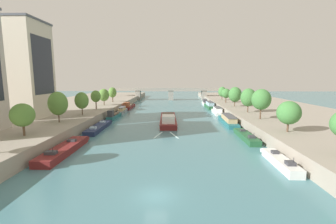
# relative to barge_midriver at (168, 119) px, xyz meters

# --- Properties ---
(ground_plane) EXTENTS (400.00, 400.00, 0.00)m
(ground_plane) POSITION_rel_barge_midriver_xyz_m (-0.21, -40.82, -0.99)
(ground_plane) COLOR teal
(quay_left) EXTENTS (36.00, 170.00, 2.54)m
(quay_left) POSITION_rel_barge_midriver_xyz_m (-37.22, 14.18, 0.29)
(quay_left) COLOR gray
(quay_left) RESTS_ON ground
(quay_right) EXTENTS (36.00, 170.00, 2.54)m
(quay_right) POSITION_rel_barge_midriver_xyz_m (36.79, 14.18, 0.29)
(quay_right) COLOR gray
(quay_right) RESTS_ON ground
(barge_midriver) EXTENTS (5.07, 22.64, 3.20)m
(barge_midriver) POSITION_rel_barge_midriver_xyz_m (0.00, 0.00, 0.00)
(barge_midriver) COLOR maroon
(barge_midriver) RESTS_ON ground
(wake_behind_barge) EXTENTS (5.60, 5.98, 0.03)m
(wake_behind_barge) POSITION_rel_barge_midriver_xyz_m (-0.10, -14.30, -0.97)
(wake_behind_barge) COLOR silver
(wake_behind_barge) RESTS_ON ground
(moored_boat_left_end) EXTENTS (3.05, 15.03, 2.30)m
(moored_boat_left_end) POSITION_rel_barge_midriver_xyz_m (-16.92, -26.90, -0.36)
(moored_boat_left_end) COLOR maroon
(moored_boat_left_end) RESTS_ON ground
(moored_boat_left_midway) EXTENTS (2.94, 15.79, 2.13)m
(moored_boat_left_midway) POSITION_rel_barge_midriver_xyz_m (-17.00, -8.61, -0.44)
(moored_boat_left_midway) COLOR #1E284C
(moored_boat_left_midway) RESTS_ON ground
(moored_boat_left_near) EXTENTS (2.36, 10.68, 3.08)m
(moored_boat_left_near) POSITION_rel_barge_midriver_xyz_m (-17.23, 6.07, -0.07)
(moored_boat_left_near) COLOR #23666B
(moored_boat_left_near) RESTS_ON ground
(moored_boat_left_upstream) EXTENTS (2.21, 10.94, 2.23)m
(moored_boat_left_upstream) POSITION_rel_barge_midriver_xyz_m (-17.31, 18.43, -0.05)
(moored_boat_left_upstream) COLOR gray
(moored_boat_left_upstream) RESTS_ON ground
(moored_boat_left_far) EXTENTS (3.01, 14.75, 2.93)m
(moored_boat_left_far) POSITION_rel_barge_midriver_xyz_m (-17.49, 31.40, -0.09)
(moored_boat_left_far) COLOR maroon
(moored_boat_left_far) RESTS_ON ground
(moored_boat_right_second) EXTENTS (2.15, 10.45, 2.29)m
(moored_boat_right_second) POSITION_rel_barge_midriver_xyz_m (17.15, -31.55, -0.35)
(moored_boat_right_second) COLOR silver
(moored_boat_right_second) RESTS_ON ground
(moored_boat_right_upstream) EXTENTS (2.24, 12.41, 2.23)m
(moored_boat_right_upstream) POSITION_rel_barge_midriver_xyz_m (16.73, -16.94, -0.39)
(moored_boat_right_upstream) COLOR #235633
(moored_boat_right_upstream) RESTS_ON ground
(moored_boat_right_far) EXTENTS (3.20, 16.66, 2.46)m
(moored_boat_right_far) POSITION_rel_barge_midriver_xyz_m (16.76, -0.91, 0.04)
(moored_boat_right_far) COLOR #23666B
(moored_boat_right_far) RESTS_ON ground
(moored_boat_right_lone) EXTENTS (2.87, 12.78, 2.46)m
(moored_boat_right_lone) POSITION_rel_barge_midriver_xyz_m (17.12, 17.31, 0.04)
(moored_boat_right_lone) COLOR silver
(moored_boat_right_lone) RESTS_ON ground
(moored_boat_right_near) EXTENTS (2.96, 13.97, 2.78)m
(moored_boat_right_near) POSITION_rel_barge_midriver_xyz_m (16.81, 33.12, 0.17)
(moored_boat_right_near) COLOR #235633
(moored_boat_right_near) RESTS_ON ground
(moored_boat_right_gap_after) EXTENTS (1.89, 10.21, 2.66)m
(moored_boat_right_gap_after) POSITION_rel_barge_midriver_xyz_m (16.48, 45.90, 0.12)
(moored_boat_right_gap_after) COLOR silver
(moored_boat_right_gap_after) RESTS_ON ground
(tree_left_by_lamp) EXTENTS (3.98, 3.98, 5.73)m
(tree_left_by_lamp) POSITION_rel_barge_midriver_xyz_m (-24.72, -25.29, 5.24)
(tree_left_by_lamp) COLOR brown
(tree_left_by_lamp) RESTS_ON quay_left
(tree_left_midway) EXTENTS (4.26, 4.26, 7.04)m
(tree_left_midway) POSITION_rel_barge_midriver_xyz_m (-24.70, -13.02, 5.91)
(tree_left_midway) COLOR brown
(tree_left_midway) RESTS_ON quay_left
(tree_left_far) EXTENTS (3.69, 3.69, 6.27)m
(tree_left_far) POSITION_rel_barge_midriver_xyz_m (-23.66, -2.22, 5.53)
(tree_left_far) COLOR brown
(tree_left_far) RESTS_ON quay_left
(tree_left_second) EXTENTS (3.21, 3.21, 6.10)m
(tree_left_second) POSITION_rel_barge_midriver_xyz_m (-24.02, 10.14, 5.69)
(tree_left_second) COLOR brown
(tree_left_second) RESTS_ON quay_left
(tree_left_distant) EXTENTS (3.94, 3.94, 6.13)m
(tree_left_distant) POSITION_rel_barge_midriver_xyz_m (-24.64, 20.74, 5.37)
(tree_left_distant) COLOR brown
(tree_left_distant) RESTS_ON quay_left
(tree_left_nearest) EXTENTS (3.38, 3.38, 6.19)m
(tree_left_nearest) POSITION_rel_barge_midriver_xyz_m (-24.60, 32.67, 5.56)
(tree_left_nearest) COLOR brown
(tree_left_nearest) RESTS_ON quay_left
(tree_right_by_lamp) EXTENTS (4.28, 4.28, 5.83)m
(tree_right_by_lamp) POSITION_rel_barge_midriver_xyz_m (23.13, -21.03, 5.19)
(tree_right_by_lamp) COLOR brown
(tree_right_by_lamp) RESTS_ON quay_right
(tree_right_midway) EXTENTS (4.62, 4.62, 7.44)m
(tree_right_midway) POSITION_rel_barge_midriver_xyz_m (23.03, -7.46, 6.43)
(tree_right_midway) COLOR brown
(tree_right_midway) RESTS_ON quay_right
(tree_right_far) EXTENTS (4.45, 4.45, 7.06)m
(tree_right_far) POSITION_rel_barge_midriver_xyz_m (23.56, 3.96, 5.97)
(tree_right_far) COLOR brown
(tree_right_far) RESTS_ON quay_right
(tree_right_second) EXTENTS (4.54, 4.54, 6.97)m
(tree_right_second) POSITION_rel_barge_midriver_xyz_m (23.33, 17.96, 5.86)
(tree_right_second) COLOR brown
(tree_right_second) RESTS_ON quay_right
(tree_right_past_mid) EXTENTS (3.83, 3.83, 5.82)m
(tree_right_past_mid) POSITION_rel_barge_midriver_xyz_m (23.04, 30.85, 5.41)
(tree_right_past_mid) COLOR brown
(tree_right_past_mid) RESTS_ON quay_right
(tree_right_nearest) EXTENTS (3.57, 3.57, 6.14)m
(tree_right_nearest) POSITION_rel_barge_midriver_xyz_m (23.75, 41.80, 5.41)
(tree_right_nearest) COLOR brown
(tree_right_nearest) RESTS_ON quay_right
(building_left_corner) EXTENTS (14.40, 11.41, 24.44)m
(building_left_corner) POSITION_rel_barge_midriver_xyz_m (-38.61, -5.57, 13.79)
(building_left_corner) COLOR beige
(building_left_corner) RESTS_ON quay_left
(bridge_far) EXTENTS (62.01, 4.40, 7.06)m
(bridge_far) POSITION_rel_barge_midriver_xyz_m (-0.21, 67.64, 3.52)
(bridge_far) COLOR gray
(bridge_far) RESTS_ON ground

